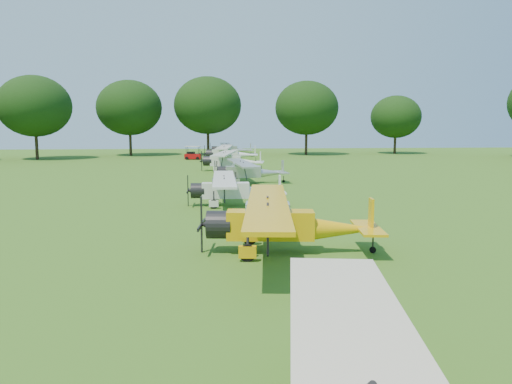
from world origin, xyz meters
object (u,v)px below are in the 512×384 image
(aircraft_6, at_px, (229,152))
(aircraft_3, at_px, (233,188))
(aircraft_4, at_px, (248,170))
(golf_cart, at_px, (193,155))
(aircraft_5, at_px, (230,159))
(aircraft_2, at_px, (284,220))
(aircraft_7, at_px, (230,148))

(aircraft_6, bearing_deg, aircraft_3, -86.09)
(aircraft_4, height_order, golf_cart, aircraft_4)
(aircraft_4, bearing_deg, aircraft_5, 90.10)
(aircraft_2, height_order, aircraft_3, aircraft_2)
(aircraft_3, bearing_deg, aircraft_5, 89.23)
(aircraft_2, distance_m, aircraft_3, 11.69)
(aircraft_7, bearing_deg, aircraft_2, -91.91)
(aircraft_2, bearing_deg, aircraft_6, 96.71)
(aircraft_6, xyz_separation_m, golf_cart, (-5.04, 5.88, -0.67))
(aircraft_4, bearing_deg, aircraft_2, -96.19)
(aircraft_5, relative_size, aircraft_7, 1.00)
(aircraft_2, xyz_separation_m, golf_cart, (-5.38, 53.80, -0.63))
(aircraft_2, bearing_deg, aircraft_7, 96.04)
(aircraft_6, bearing_deg, aircraft_4, -82.64)
(aircraft_5, xyz_separation_m, aircraft_7, (0.98, 25.95, 0.01))
(aircraft_2, distance_m, aircraft_6, 47.93)
(aircraft_2, relative_size, aircraft_3, 1.16)
(aircraft_4, height_order, aircraft_5, aircraft_5)
(aircraft_7, bearing_deg, aircraft_4, -91.48)
(aircraft_5, distance_m, golf_cart, 19.25)
(aircraft_4, distance_m, aircraft_7, 37.60)
(aircraft_2, height_order, aircraft_4, aircraft_2)
(aircraft_5, height_order, golf_cart, aircraft_5)
(aircraft_4, relative_size, golf_cart, 4.03)
(aircraft_7, distance_m, golf_cart, 9.25)
(aircraft_3, relative_size, aircraft_6, 0.83)
(aircraft_2, height_order, golf_cart, aircraft_2)
(aircraft_4, xyz_separation_m, aircraft_7, (-0.11, 37.60, 0.12))
(golf_cart, bearing_deg, aircraft_4, -69.09)
(aircraft_2, relative_size, golf_cart, 4.49)
(aircraft_4, relative_size, aircraft_5, 0.91)
(aircraft_2, xyz_separation_m, aircraft_3, (-1.44, 11.60, -0.17))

